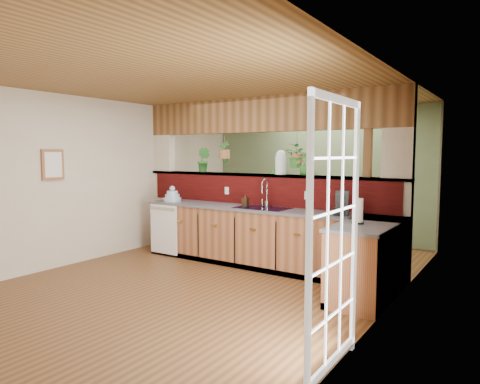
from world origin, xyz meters
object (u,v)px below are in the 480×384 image
Objects in this scene: dish_stack at (172,197)px; glass_jar at (281,162)px; shelving_console at (290,213)px; paper_towel at (358,211)px; coffee_maker at (342,204)px; soap_dispenser at (245,200)px; faucet at (265,192)px.

dish_stack is 0.81× the size of glass_jar.
glass_jar is at bearing -75.47° from shelving_console.
dish_stack is at bearing 171.06° from paper_towel.
coffee_maker reaches higher than shelving_console.
faucet is at bearing 26.84° from soap_dispenser.
paper_towel is at bearing -24.56° from faucet.
paper_towel is at bearing -8.94° from dish_stack.
shelving_console is (-2.35, 2.89, -0.54)m from paper_towel.
coffee_maker is 1.01× the size of paper_towel.
coffee_maker reaches higher than soap_dispenser.
dish_stack is 1.98m from glass_jar.
soap_dispenser is at bearing 159.63° from coffee_maker.
glass_jar is at bearing 56.17° from faucet.
faucet is 1.37× the size of paper_towel.
dish_stack is 0.20× the size of shelving_console.
paper_towel is (0.41, -0.58, -0.00)m from coffee_maker.
shelving_console is (-1.94, 2.31, -0.55)m from coffee_maker.
coffee_maker is (1.56, -0.05, 0.05)m from soap_dispenser.
soap_dispenser is 2.34m from shelving_console.
coffee_maker is at bearing -2.00° from soap_dispenser.
faucet is 1.42× the size of dish_stack.
coffee_maker is 3.07m from shelving_console.
glass_jar reaches higher than dish_stack.
paper_towel is 3.77m from shelving_console.
dish_stack is at bearing 162.60° from coffee_maker.
shelving_console is at bearing 112.77° from glass_jar.
dish_stack is 1.52× the size of soap_dispenser.
paper_towel is at bearing -73.38° from coffee_maker.
soap_dispenser is at bearing -153.16° from faucet.
coffee_maker is 1.33m from glass_jar.
glass_jar reaches higher than soap_dispenser.
paper_towel is (1.70, -0.78, -0.09)m from faucet.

